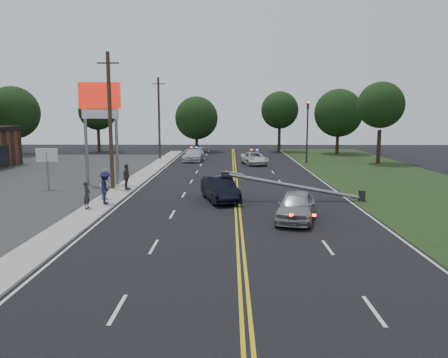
{
  "coord_description": "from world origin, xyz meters",
  "views": [
    {
      "loc": [
        -0.44,
        -19.9,
        5.62
      ],
      "look_at": [
        -0.82,
        6.22,
        1.7
      ],
      "focal_mm": 35.0,
      "sensor_mm": 36.0,
      "label": 1
    }
  ],
  "objects_px": {
    "traffic_signal": "(307,126)",
    "emergency_a": "(254,158)",
    "small_sign": "(47,159)",
    "bystander_a": "(87,195)",
    "bystander_d": "(126,177)",
    "bystander_b": "(105,184)",
    "waiting_sedan": "(296,206)",
    "pylon_sign": "(100,109)",
    "utility_pole_mid": "(110,121)",
    "utility_pole_far": "(159,118)",
    "crashed_sedan": "(220,189)",
    "bystander_c": "(106,188)",
    "emergency_b": "(194,155)",
    "fallen_streetlight": "(302,187)"
  },
  "relations": [
    {
      "from": "pylon_sign",
      "to": "utility_pole_mid",
      "type": "xyz_separation_m",
      "value": [
        1.3,
        -2.0,
        -0.91
      ]
    },
    {
      "from": "traffic_signal",
      "to": "bystander_b",
      "type": "xyz_separation_m",
      "value": [
        -16.89,
        -21.99,
        -3.11
      ]
    },
    {
      "from": "small_sign",
      "to": "bystander_b",
      "type": "xyz_separation_m",
      "value": [
        5.41,
        -4.0,
        -1.23
      ]
    },
    {
      "from": "bystander_a",
      "to": "bystander_b",
      "type": "relative_size",
      "value": 0.82
    },
    {
      "from": "crashed_sedan",
      "to": "bystander_c",
      "type": "bearing_deg",
      "value": 177.82
    },
    {
      "from": "utility_pole_far",
      "to": "waiting_sedan",
      "type": "xyz_separation_m",
      "value": [
        12.25,
        -31.25,
        -4.3
      ]
    },
    {
      "from": "utility_pole_mid",
      "to": "emergency_a",
      "type": "xyz_separation_m",
      "value": [
        11.43,
        16.62,
        -4.4
      ]
    },
    {
      "from": "traffic_signal",
      "to": "emergency_a",
      "type": "distance_m",
      "value": 7.15
    },
    {
      "from": "waiting_sedan",
      "to": "bystander_b",
      "type": "height_order",
      "value": "bystander_b"
    },
    {
      "from": "bystander_a",
      "to": "waiting_sedan",
      "type": "bearing_deg",
      "value": -97.87
    },
    {
      "from": "fallen_streetlight",
      "to": "bystander_b",
      "type": "distance_m",
      "value": 12.78
    },
    {
      "from": "utility_pole_far",
      "to": "waiting_sedan",
      "type": "distance_m",
      "value": 33.84
    },
    {
      "from": "bystander_c",
      "to": "waiting_sedan",
      "type": "bearing_deg",
      "value": -118.54
    },
    {
      "from": "utility_pole_mid",
      "to": "utility_pole_far",
      "type": "bearing_deg",
      "value": 90.0
    },
    {
      "from": "pylon_sign",
      "to": "bystander_a",
      "type": "height_order",
      "value": "pylon_sign"
    },
    {
      "from": "emergency_a",
      "to": "bystander_b",
      "type": "distance_m",
      "value": 23.29
    },
    {
      "from": "utility_pole_far",
      "to": "bystander_b",
      "type": "distance_m",
      "value": 26.31
    },
    {
      "from": "crashed_sedan",
      "to": "utility_pole_mid",
      "type": "bearing_deg",
      "value": 138.22
    },
    {
      "from": "emergency_a",
      "to": "bystander_b",
      "type": "relative_size",
      "value": 2.5
    },
    {
      "from": "bystander_a",
      "to": "bystander_c",
      "type": "xyz_separation_m",
      "value": [
        0.7,
        1.38,
        0.2
      ]
    },
    {
      "from": "small_sign",
      "to": "bystander_a",
      "type": "xyz_separation_m",
      "value": [
        5.21,
        -7.03,
        -1.41
      ]
    },
    {
      "from": "bystander_c",
      "to": "bystander_d",
      "type": "distance_m",
      "value": 5.08
    },
    {
      "from": "fallen_streetlight",
      "to": "crashed_sedan",
      "type": "distance_m",
      "value": 5.3
    },
    {
      "from": "utility_pole_far",
      "to": "bystander_b",
      "type": "xyz_separation_m",
      "value": [
        0.61,
        -26.0,
        -3.98
      ]
    },
    {
      "from": "emergency_a",
      "to": "bystander_b",
      "type": "height_order",
      "value": "bystander_b"
    },
    {
      "from": "traffic_signal",
      "to": "emergency_a",
      "type": "xyz_separation_m",
      "value": [
        -6.07,
        -1.37,
        -3.53
      ]
    },
    {
      "from": "pylon_sign",
      "to": "bystander_a",
      "type": "xyz_separation_m",
      "value": [
        1.71,
        -9.03,
        -5.08
      ]
    },
    {
      "from": "utility_pole_far",
      "to": "bystander_d",
      "type": "bearing_deg",
      "value": -86.99
    },
    {
      "from": "bystander_b",
      "to": "bystander_c",
      "type": "distance_m",
      "value": 1.72
    },
    {
      "from": "traffic_signal",
      "to": "bystander_b",
      "type": "bearing_deg",
      "value": -127.52
    },
    {
      "from": "waiting_sedan",
      "to": "bystander_b",
      "type": "distance_m",
      "value": 12.78
    },
    {
      "from": "waiting_sedan",
      "to": "bystander_b",
      "type": "relative_size",
      "value": 2.34
    },
    {
      "from": "utility_pole_mid",
      "to": "bystander_c",
      "type": "relative_size",
      "value": 4.98
    },
    {
      "from": "traffic_signal",
      "to": "bystander_d",
      "type": "xyz_separation_m",
      "value": [
        -16.31,
        -18.57,
        -3.14
      ]
    },
    {
      "from": "pylon_sign",
      "to": "small_sign",
      "type": "distance_m",
      "value": 5.45
    },
    {
      "from": "crashed_sedan",
      "to": "bystander_b",
      "type": "height_order",
      "value": "bystander_b"
    },
    {
      "from": "traffic_signal",
      "to": "bystander_d",
      "type": "height_order",
      "value": "traffic_signal"
    },
    {
      "from": "utility_pole_mid",
      "to": "bystander_c",
      "type": "height_order",
      "value": "utility_pole_mid"
    },
    {
      "from": "crashed_sedan",
      "to": "bystander_a",
      "type": "bearing_deg",
      "value": -173.95
    },
    {
      "from": "pylon_sign",
      "to": "emergency_b",
      "type": "relative_size",
      "value": 1.53
    },
    {
      "from": "bystander_b",
      "to": "bystander_d",
      "type": "bearing_deg",
      "value": -23.98
    },
    {
      "from": "utility_pole_far",
      "to": "bystander_a",
      "type": "bearing_deg",
      "value": -89.2
    },
    {
      "from": "small_sign",
      "to": "crashed_sedan",
      "type": "relative_size",
      "value": 0.66
    },
    {
      "from": "fallen_streetlight",
      "to": "waiting_sedan",
      "type": "distance_m",
      "value": 5.37
    },
    {
      "from": "utility_pole_mid",
      "to": "bystander_a",
      "type": "height_order",
      "value": "utility_pole_mid"
    },
    {
      "from": "pylon_sign",
      "to": "waiting_sedan",
      "type": "distance_m",
      "value": 18.37
    },
    {
      "from": "utility_pole_far",
      "to": "fallen_streetlight",
      "type": "bearing_deg",
      "value": -62.76
    },
    {
      "from": "pylon_sign",
      "to": "waiting_sedan",
      "type": "bearing_deg",
      "value": -39.69
    },
    {
      "from": "utility_pole_mid",
      "to": "crashed_sedan",
      "type": "relative_size",
      "value": 2.12
    },
    {
      "from": "emergency_a",
      "to": "emergency_b",
      "type": "relative_size",
      "value": 0.94
    }
  ]
}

